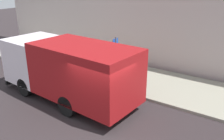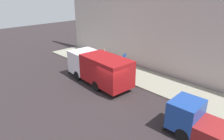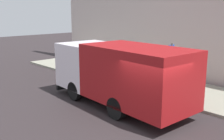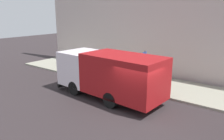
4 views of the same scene
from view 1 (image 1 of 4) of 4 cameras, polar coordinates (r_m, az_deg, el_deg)
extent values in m
plane|color=#2D2527|center=(9.99, -3.08, -12.92)|extent=(80.00, 80.00, 0.00)
cube|color=gray|center=(13.81, 9.61, -2.93)|extent=(4.06, 30.00, 0.14)
cube|color=white|center=(13.45, -17.38, 2.56)|extent=(2.70, 2.44, 2.21)
cube|color=black|center=(14.29, -20.11, 4.38)|extent=(2.14, 0.20, 1.24)
cube|color=maroon|center=(10.82, -6.40, -0.47)|extent=(2.87, 5.00, 2.38)
cube|color=black|center=(14.84, -19.54, -1.43)|extent=(2.45, 0.28, 0.24)
cylinder|color=black|center=(12.90, -19.73, -3.76)|extent=(0.36, 0.94, 0.92)
cylinder|color=black|center=(14.10, -12.13, -0.90)|extent=(0.36, 0.94, 0.92)
cylinder|color=black|center=(10.62, -10.41, -8.21)|extent=(0.36, 0.94, 0.92)
cylinder|color=black|center=(12.04, -2.45, -4.24)|extent=(0.36, 0.94, 0.92)
cylinder|color=black|center=(17.42, -9.94, 3.80)|extent=(0.27, 0.27, 0.87)
cylinder|color=tan|center=(17.22, -10.10, 6.17)|extent=(0.36, 0.36, 0.62)
sphere|color=#896356|center=(17.13, -10.18, 7.52)|extent=(0.21, 0.21, 0.21)
cone|color=orange|center=(15.94, -13.07, 1.38)|extent=(0.39, 0.39, 0.55)
cylinder|color=#4C5156|center=(12.49, 0.85, 1.73)|extent=(0.08, 0.08, 2.68)
cube|color=blue|center=(12.20, 0.80, 6.59)|extent=(0.44, 0.03, 0.36)
camera|label=2|loc=(7.90, 159.45, 2.75)|focal=33.26mm
camera|label=3|loc=(1.50, 170.17, -76.02)|focal=42.98mm
camera|label=4|loc=(2.74, -150.84, -23.90)|focal=35.68mm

